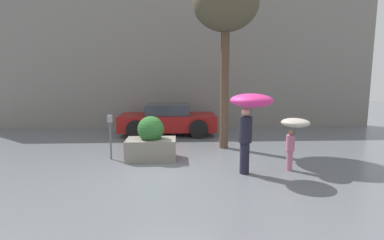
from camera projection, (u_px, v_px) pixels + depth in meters
ground_plane at (176, 171)px, 7.41m from camera, size 40.00×40.00×0.00m
building_facade at (176, 61)px, 13.40m from camera, size 18.00×0.30×6.00m
planter_box at (151, 142)px, 8.42m from camera, size 1.38×0.86×1.24m
person_adult at (250, 111)px, 6.97m from camera, size 0.99×0.99×1.94m
person_child at (294, 129)px, 7.31m from camera, size 0.68×0.68×1.33m
parked_car_near at (168, 120)px, 12.06m from camera, size 3.81×1.90×1.22m
street_tree at (226, 6)px, 9.22m from camera, size 2.05×2.05×5.45m
parking_meter at (110, 128)px, 8.36m from camera, size 0.14×0.14×1.26m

